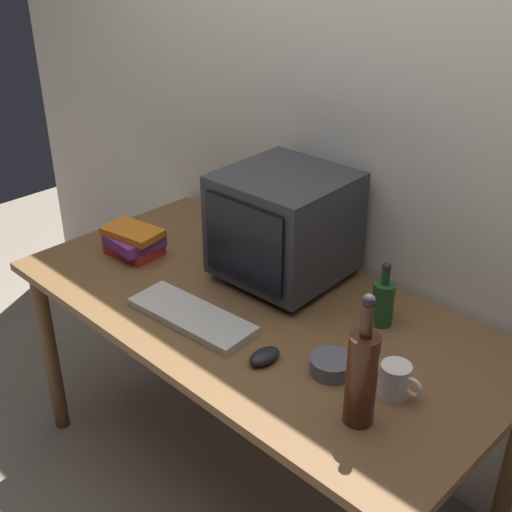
{
  "coord_description": "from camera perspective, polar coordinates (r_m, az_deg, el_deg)",
  "views": [
    {
      "loc": [
        1.24,
        -1.26,
        1.89
      ],
      "look_at": [
        0.0,
        0.0,
        0.93
      ],
      "focal_mm": 46.75,
      "sensor_mm": 36.0,
      "label": 1
    }
  ],
  "objects": [
    {
      "name": "back_wall",
      "position": [
        2.22,
        8.7,
        11.43
      ],
      "size": [
        4.0,
        0.08,
        2.5
      ],
      "primitive_type": "cube",
      "color": "silver",
      "rests_on": "ground"
    },
    {
      "name": "cd_spindle",
      "position": [
        1.83,
        6.5,
        -9.25
      ],
      "size": [
        0.12,
        0.12,
        0.04
      ],
      "primitive_type": "cylinder",
      "color": "#595B66",
      "rests_on": "desk"
    },
    {
      "name": "computer_mouse",
      "position": [
        1.86,
        0.72,
        -8.57
      ],
      "size": [
        0.07,
        0.1,
        0.04
      ],
      "primitive_type": "ellipsoid",
      "rotation": [
        0.0,
        0.0,
        -0.06
      ],
      "color": "black",
      "rests_on": "desk"
    },
    {
      "name": "ground_plane",
      "position": [
        2.59,
        0.0,
        -18.42
      ],
      "size": [
        6.0,
        6.0,
        0.0
      ],
      "primitive_type": "plane",
      "color": "gray"
    },
    {
      "name": "book_stack",
      "position": [
        2.42,
        -10.4,
        1.28
      ],
      "size": [
        0.23,
        0.17,
        0.1
      ],
      "color": "red",
      "rests_on": "desk"
    },
    {
      "name": "keyboard",
      "position": [
        2.04,
        -5.54,
        -5.12
      ],
      "size": [
        0.43,
        0.18,
        0.02
      ],
      "primitive_type": "cube",
      "rotation": [
        0.0,
        0.0,
        0.08
      ],
      "color": "beige",
      "rests_on": "desk"
    },
    {
      "name": "desk",
      "position": [
        2.15,
        0.0,
        -6.2
      ],
      "size": [
        1.63,
        0.82,
        0.75
      ],
      "color": "brown",
      "rests_on": "ground"
    },
    {
      "name": "crt_monitor",
      "position": [
        2.17,
        2.42,
        2.61
      ],
      "size": [
        0.4,
        0.4,
        0.37
      ],
      "color": "#333338",
      "rests_on": "desk"
    },
    {
      "name": "bottle_tall",
      "position": [
        1.62,
        9.03,
        -10.06
      ],
      "size": [
        0.08,
        0.08,
        0.36
      ],
      "color": "#472314",
      "rests_on": "desk"
    },
    {
      "name": "bottle_short",
      "position": [
        2.02,
        10.82,
        -3.83
      ],
      "size": [
        0.07,
        0.07,
        0.21
      ],
      "color": "#1E4C23",
      "rests_on": "desk"
    },
    {
      "name": "mug",
      "position": [
        1.77,
        11.9,
        -10.34
      ],
      "size": [
        0.12,
        0.08,
        0.09
      ],
      "color": "white",
      "rests_on": "desk"
    }
  ]
}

